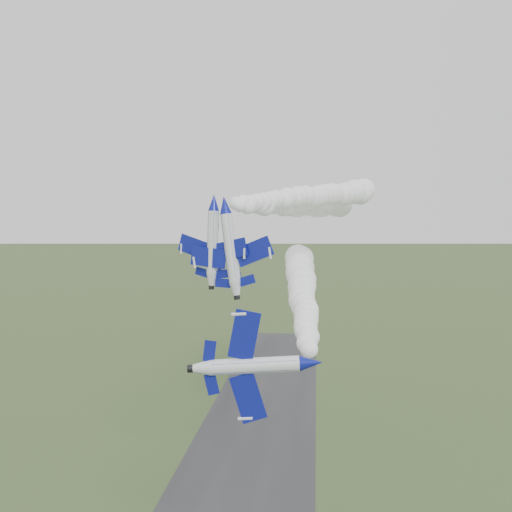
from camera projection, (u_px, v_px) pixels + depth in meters
The scene contains 7 objects.
runway at pixel (237, 503), 87.12m from camera, with size 24.00×260.00×0.04m, color #2B2B2D.
jet_lead at pixel (312, 363), 51.53m from camera, with size 3.25×12.40×10.22m.
smoke_trail_jet_lead at pixel (302, 287), 93.69m from camera, with size 5.96×79.83×5.96m, color white, non-canonical shape.
jet_pair_left at pixel (213, 202), 70.96m from camera, with size 10.02×11.50×2.97m.
smoke_trail_jet_pair_left at pixel (316, 196), 100.73m from camera, with size 5.03×62.23×5.03m, color white, non-canonical shape.
jet_pair_right at pixel (224, 205), 70.11m from camera, with size 10.85×12.86×3.34m.
smoke_trail_jet_pair_right at pixel (304, 204), 104.73m from camera, with size 5.72×68.23×5.72m, color white, non-canonical shape.
Camera 1 is at (11.86, -53.69, 43.41)m, focal length 40.00 mm.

